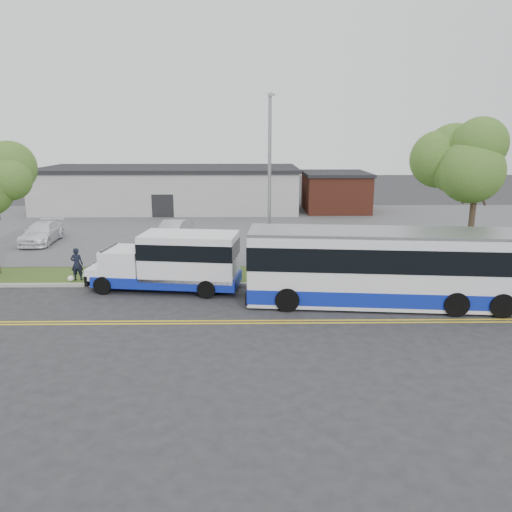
{
  "coord_description": "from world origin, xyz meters",
  "views": [
    {
      "loc": [
        1.92,
        -23.52,
        7.69
      ],
      "look_at": [
        2.27,
        1.0,
        1.6
      ],
      "focal_mm": 35.0,
      "sensor_mm": 36.0,
      "label": 1
    }
  ],
  "objects_px": {
    "transit_bus": "(384,268)",
    "parked_car_a": "(173,231)",
    "pedestrian": "(77,264)",
    "shuttle_bus": "(175,260)",
    "streetlight_near": "(270,181)",
    "parked_car_b": "(42,233)",
    "tree_east": "(478,161)"
  },
  "relations": [
    {
      "from": "pedestrian",
      "to": "parked_car_a",
      "type": "relative_size",
      "value": 0.39
    },
    {
      "from": "streetlight_near",
      "to": "pedestrian",
      "type": "bearing_deg",
      "value": -175.33
    },
    {
      "from": "shuttle_bus",
      "to": "parked_car_a",
      "type": "relative_size",
      "value": 1.74
    },
    {
      "from": "streetlight_near",
      "to": "transit_bus",
      "type": "bearing_deg",
      "value": -41.96
    },
    {
      "from": "tree_east",
      "to": "streetlight_near",
      "type": "distance_m",
      "value": 11.05
    },
    {
      "from": "streetlight_near",
      "to": "shuttle_bus",
      "type": "height_order",
      "value": "streetlight_near"
    },
    {
      "from": "transit_bus",
      "to": "parked_car_b",
      "type": "bearing_deg",
      "value": 153.56
    },
    {
      "from": "shuttle_bus",
      "to": "pedestrian",
      "type": "bearing_deg",
      "value": 172.92
    },
    {
      "from": "shuttle_bus",
      "to": "parked_car_b",
      "type": "relative_size",
      "value": 1.57
    },
    {
      "from": "parked_car_b",
      "to": "shuttle_bus",
      "type": "bearing_deg",
      "value": -46.95
    },
    {
      "from": "pedestrian",
      "to": "tree_east",
      "type": "bearing_deg",
      "value": -179.23
    },
    {
      "from": "transit_bus",
      "to": "parked_car_a",
      "type": "bearing_deg",
      "value": 136.31
    },
    {
      "from": "tree_east",
      "to": "streetlight_near",
      "type": "relative_size",
      "value": 0.88
    },
    {
      "from": "parked_car_a",
      "to": "streetlight_near",
      "type": "bearing_deg",
      "value": -42.27
    },
    {
      "from": "streetlight_near",
      "to": "parked_car_a",
      "type": "distance_m",
      "value": 11.89
    },
    {
      "from": "tree_east",
      "to": "parked_car_a",
      "type": "relative_size",
      "value": 1.87
    },
    {
      "from": "streetlight_near",
      "to": "tree_east",
      "type": "bearing_deg",
      "value": 1.42
    },
    {
      "from": "shuttle_bus",
      "to": "streetlight_near",
      "type": "bearing_deg",
      "value": 32.5
    },
    {
      "from": "shuttle_bus",
      "to": "pedestrian",
      "type": "height_order",
      "value": "shuttle_bus"
    },
    {
      "from": "tree_east",
      "to": "shuttle_bus",
      "type": "bearing_deg",
      "value": -171.0
    },
    {
      "from": "pedestrian",
      "to": "shuttle_bus",
      "type": "bearing_deg",
      "value": 163.26
    },
    {
      "from": "streetlight_near",
      "to": "parked_car_b",
      "type": "bearing_deg",
      "value": 151.72
    },
    {
      "from": "pedestrian",
      "to": "parked_car_b",
      "type": "bearing_deg",
      "value": -61.24
    },
    {
      "from": "tree_east",
      "to": "shuttle_bus",
      "type": "height_order",
      "value": "tree_east"
    },
    {
      "from": "streetlight_near",
      "to": "parked_car_a",
      "type": "bearing_deg",
      "value": 126.24
    },
    {
      "from": "tree_east",
      "to": "pedestrian",
      "type": "xyz_separation_m",
      "value": [
        -21.13,
        -1.1,
        -5.23
      ]
    },
    {
      "from": "tree_east",
      "to": "streetlight_near",
      "type": "bearing_deg",
      "value": -178.58
    },
    {
      "from": "tree_east",
      "to": "pedestrian",
      "type": "relative_size",
      "value": 4.77
    },
    {
      "from": "streetlight_near",
      "to": "transit_bus",
      "type": "xyz_separation_m",
      "value": [
        5.03,
        -4.53,
        -3.5
      ]
    },
    {
      "from": "pedestrian",
      "to": "parked_car_b",
      "type": "xyz_separation_m",
      "value": [
        -5.57,
        9.27,
        -0.15
      ]
    },
    {
      "from": "tree_east",
      "to": "transit_bus",
      "type": "relative_size",
      "value": 0.66
    },
    {
      "from": "tree_east",
      "to": "parked_car_b",
      "type": "distance_m",
      "value": 28.44
    }
  ]
}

